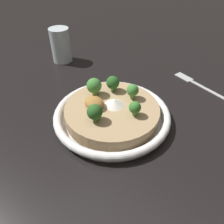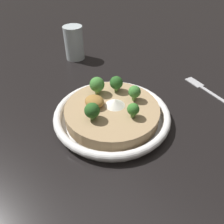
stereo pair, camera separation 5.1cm
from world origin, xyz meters
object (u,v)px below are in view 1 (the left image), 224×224
broccoli_right (135,108)px  fork_utensil (195,83)px  risotto_bowl (112,114)px  broccoli_left (94,86)px  broccoli_back_right (133,91)px  broccoli_front (96,113)px  drinking_glass (61,45)px  broccoli_back_left (113,83)px

broccoli_right → fork_utensil: bearing=81.7°
risotto_bowl → broccoli_left: size_ratio=6.24×
fork_utensil → broccoli_back_right: bearing=87.4°
broccoli_front → broccoli_left: broccoli_left is taller
drinking_glass → risotto_bowl: bearing=-23.5°
risotto_bowl → broccoli_right: bearing=7.6°
broccoli_left → drinking_glass: (-0.26, 0.13, -0.01)m
broccoli_front → drinking_glass: 0.39m
broccoli_front → broccoli_left: size_ratio=0.91×
broccoli_back_left → broccoli_left: size_ratio=0.91×
broccoli_front → broccoli_left: 0.10m
broccoli_right → drinking_glass: (-0.39, 0.14, -0.00)m
fork_utensil → broccoli_left: bearing=75.8°
risotto_bowl → drinking_glass: (-0.33, 0.14, 0.04)m
broccoli_back_left → broccoli_left: (-0.03, -0.04, 0.00)m
broccoli_back_left → drinking_glass: 0.30m
fork_utensil → broccoli_right: bearing=98.5°
broccoli_back_right → broccoli_front: size_ratio=0.95×
broccoli_left → fork_utensil: (0.16, 0.27, -0.06)m
broccoli_back_right → broccoli_front: broccoli_front is taller
risotto_bowl → broccoli_left: (-0.07, 0.01, 0.05)m
broccoli_back_right → broccoli_right: bearing=-51.8°
broccoli_back_left → fork_utensil: broccoli_back_left is taller
drinking_glass → fork_utensil: (0.43, 0.14, -0.05)m
broccoli_right → broccoli_back_left: 0.11m
broccoli_back_right → drinking_glass: size_ratio=0.34×
risotto_bowl → drinking_glass: bearing=156.5°
drinking_glass → broccoli_right: bearing=-19.4°
drinking_glass → broccoli_back_left: bearing=-16.9°
risotto_bowl → broccoli_back_left: 0.08m
broccoli_left → broccoli_front: bearing=-46.5°
risotto_bowl → broccoli_left: 0.08m
broccoli_back_left → broccoli_front: bearing=-69.1°
risotto_bowl → broccoli_front: broccoli_front is taller
broccoli_back_right → broccoli_back_left: (-0.06, -0.00, 0.00)m
fork_utensil → broccoli_back_left: bearing=75.9°
broccoli_front → risotto_bowl: bearing=93.1°
broccoli_right → broccoli_back_right: size_ratio=0.92×
broccoli_back_left → broccoli_right: bearing=-26.2°
broccoli_right → broccoli_back_left: bearing=153.8°
broccoli_back_right → broccoli_back_left: broccoli_back_left is taller
fork_utensil → drinking_glass: bearing=34.9°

